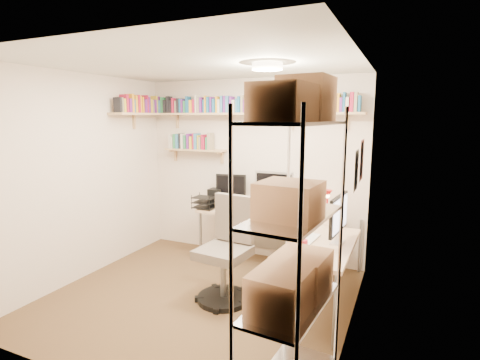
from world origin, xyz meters
TOP-DOWN VIEW (x-y plane):
  - ground at (0.00, 0.00)m, footprint 3.20×3.20m
  - room_shell at (0.00, 0.00)m, footprint 3.24×3.04m
  - wall_shelves at (-0.41, 1.30)m, footprint 3.12×1.09m
  - corner_desk at (0.49, 0.97)m, footprint 2.24×1.89m
  - office_chair at (0.29, 0.12)m, footprint 0.60×0.61m
  - wire_rack at (1.36, -1.10)m, footprint 0.51×0.92m

SIDE VIEW (x-z plane):
  - ground at x=0.00m, z-range 0.00..0.00m
  - office_chair at x=0.29m, z-range -0.09..1.05m
  - corner_desk at x=0.49m, z-range 0.09..1.35m
  - wire_rack at x=1.36m, z-range 0.23..2.47m
  - room_shell at x=0.00m, z-range 0.29..2.81m
  - wall_shelves at x=-0.41m, z-range 1.63..2.43m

